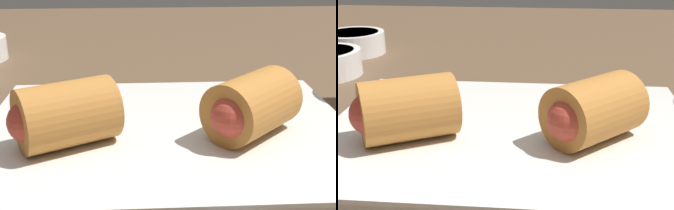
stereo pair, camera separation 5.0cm
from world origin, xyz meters
The scene contains 5 objects.
table_surface centered at (0.00, 0.00, 1.00)cm, with size 180.00×140.00×2.00cm.
serving_plate centered at (-2.69, 1.61, 2.76)cm, with size 29.22×22.69×1.50cm.
roll_front_left centered at (-10.41, -1.24, 5.85)cm, with size 8.20×7.33×4.70cm.
roll_front_right centered at (3.20, -0.56, 5.85)cm, with size 8.15×8.09×4.70cm.
dipping_bowl_far centered at (-26.50, 28.56, 3.62)cm, with size 8.30×8.30×2.97cm.
Camera 2 is at (0.40, -32.13, 18.27)cm, focal length 50.00 mm.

